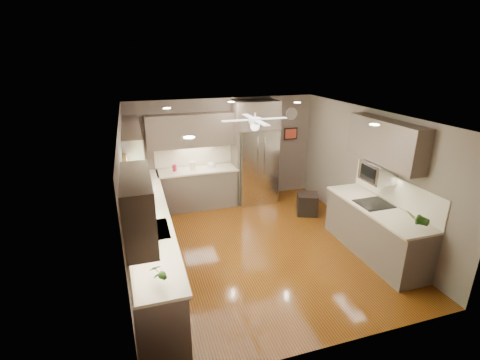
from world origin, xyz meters
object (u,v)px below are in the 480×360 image
canister_a (175,168)px  stool (307,204)px  canister_c (192,166)px  refrigerator (256,154)px  paper_towel (150,231)px  bowl (211,166)px  microwave (378,172)px  soap_bottle (141,218)px  potted_plant_right (417,218)px  potted_plant_left (157,272)px

canister_a → stool: (2.81, -1.14, -0.78)m
canister_c → stool: size_ratio=0.33×
refrigerator → paper_towel: (-2.67, -2.95, -0.11)m
canister_a → refrigerator: 1.94m
bowl → stool: bearing=-31.0°
canister_a → microwave: (3.26, -2.75, 0.46)m
canister_c → soap_bottle: (-1.25, -2.43, -0.00)m
microwave → paper_towel: size_ratio=1.81×
potted_plant_right → canister_a: bearing=129.2°
bowl → microwave: bearing=-49.2°
microwave → potted_plant_right: bearing=-95.7°
soap_bottle → potted_plant_left: bearing=-85.6°
canister_a → refrigerator: refrigerator is taller
refrigerator → stool: (0.87, -1.10, -0.95)m
canister_a → stool: size_ratio=0.26×
microwave → stool: microwave is taller
potted_plant_left → bowl: (1.58, 4.09, -0.12)m
bowl → stool: 2.38m
soap_bottle → bowl: (1.70, 2.46, -0.06)m
microwave → canister_c: bearing=136.1°
potted_plant_right → stool: (-0.34, 2.73, -0.88)m
potted_plant_left → canister_c: bearing=74.5°
canister_c → microwave: (2.85, -2.75, 0.45)m
potted_plant_left → refrigerator: (2.65, 4.02, 0.10)m
refrigerator → bowl: bearing=176.2°
canister_c → microwave: size_ratio=0.35×
canister_a → canister_c: canister_c is taller
soap_bottle → bowl: bearing=55.3°
paper_towel → potted_plant_right: bearing=-12.7°
canister_a → bowl: bearing=2.3°
stool → refrigerator: bearing=128.4°
canister_a → paper_towel: bearing=-103.8°
paper_towel → microwave: bearing=3.5°
bowl → microwave: (2.40, -2.78, 0.52)m
soap_bottle → potted_plant_right: (3.99, -1.44, 0.09)m
soap_bottle → stool: size_ratio=0.30×
canister_a → potted_plant_left: size_ratio=0.50×
canister_a → canister_c: 0.41m
bowl → potted_plant_right: bearing=-59.6°
canister_a → refrigerator: size_ratio=0.06×
canister_c → refrigerator: 1.54m
potted_plant_right → stool: potted_plant_right is taller
potted_plant_left → paper_towel: paper_towel is taller
soap_bottle → stool: soap_bottle is taller
canister_c → potted_plant_right: 4.74m
refrigerator → microwave: size_ratio=4.45×
soap_bottle → potted_plant_right: potted_plant_right is taller
bowl → soap_bottle: bearing=-124.7°
canister_c → bowl: 0.46m
potted_plant_right → stool: size_ratio=0.63×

